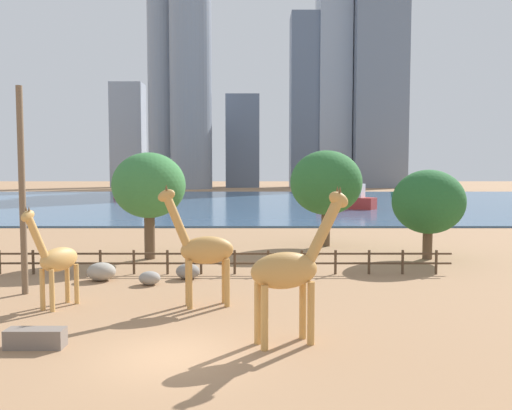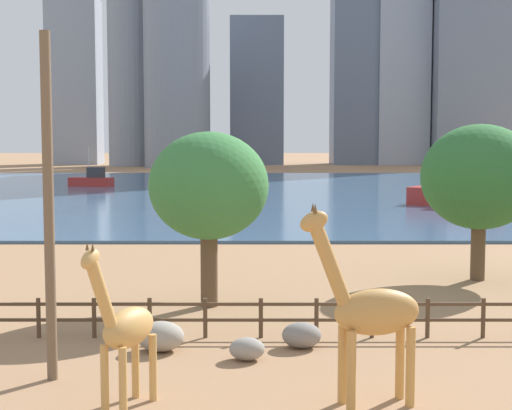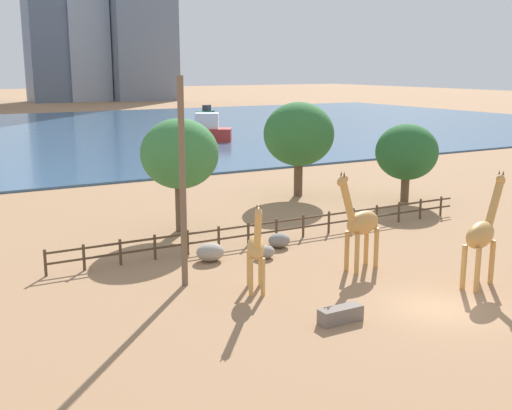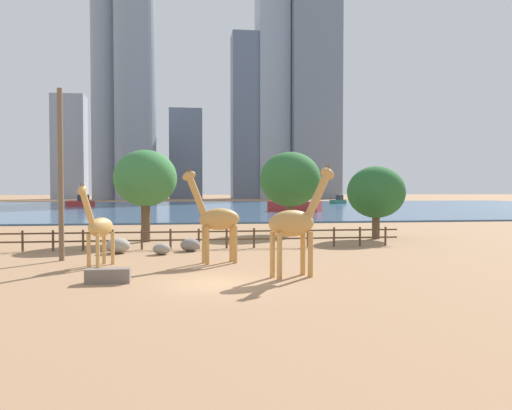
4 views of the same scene
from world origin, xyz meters
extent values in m
plane|color=#9E7551|center=(0.00, 80.00, 0.00)|extent=(400.00, 400.00, 0.00)
cube|color=#3D6084|center=(0.00, 77.00, 0.10)|extent=(180.00, 86.00, 0.20)
cylinder|color=#C18C47|center=(4.10, 1.64, 1.01)|extent=(0.30, 0.30, 2.02)
cylinder|color=#C18C47|center=(4.31, 1.05, 1.01)|extent=(0.30, 0.30, 2.02)
cylinder|color=#C18C47|center=(2.63, 1.13, 1.01)|extent=(0.30, 0.30, 2.02)
cylinder|color=#C18C47|center=(2.83, 0.54, 1.01)|extent=(0.30, 0.30, 2.02)
ellipsoid|color=#C18C47|center=(3.47, 1.09, 2.37)|extent=(2.40, 1.57, 1.17)
cylinder|color=#C18C47|center=(4.76, 1.53, 3.59)|extent=(1.41, 0.79, 2.14)
ellipsoid|color=#C18C47|center=(5.25, 1.71, 4.58)|extent=(0.93, 0.62, 0.75)
cone|color=brown|center=(5.22, 1.79, 4.92)|extent=(0.14, 0.14, 0.21)
cone|color=brown|center=(5.28, 1.62, 4.92)|extent=(0.14, 0.14, 0.21)
cylinder|color=tan|center=(-5.43, 4.79, 0.83)|extent=(0.26, 0.26, 1.67)
cylinder|color=tan|center=(-5.90, 5.01, 0.83)|extent=(0.26, 0.26, 1.67)
cylinder|color=tan|center=(-4.89, 5.96, 0.83)|extent=(0.26, 0.26, 1.67)
cylinder|color=tan|center=(-5.35, 6.18, 0.83)|extent=(0.26, 0.26, 1.67)
ellipsoid|color=tan|center=(-5.39, 5.48, 1.96)|extent=(1.45, 1.98, 0.97)
cylinder|color=tan|center=(-5.84, 4.51, 2.99)|extent=(0.71, 1.06, 1.80)
ellipsoid|color=tan|center=(-6.01, 4.16, 3.83)|extent=(0.57, 0.76, 0.60)
cone|color=brown|center=(-5.94, 4.13, 4.11)|extent=(0.12, 0.12, 0.18)
cone|color=brown|center=(-6.07, 4.20, 4.11)|extent=(0.12, 0.12, 0.18)
cylinder|color=#C18C47|center=(-0.08, 5.17, 0.98)|extent=(0.27, 0.27, 1.96)
cylinder|color=#C18C47|center=(-0.23, 5.76, 0.98)|extent=(0.27, 0.27, 1.96)
cylinder|color=#C18C47|center=(1.39, 5.53, 0.98)|extent=(0.27, 0.27, 1.96)
cylinder|color=#C18C47|center=(1.25, 6.12, 0.98)|extent=(0.27, 0.27, 1.96)
ellipsoid|color=#C18C47|center=(0.58, 5.65, 2.30)|extent=(2.31, 1.36, 1.14)
cylinder|color=#C18C47|center=(-0.60, 5.36, 3.54)|extent=(1.18, 0.61, 2.14)
ellipsoid|color=#C18C47|center=(-0.98, 5.26, 4.54)|extent=(0.88, 0.54, 0.68)
cone|color=brown|center=(-0.96, 5.18, 4.87)|extent=(0.12, 0.12, 0.21)
cone|color=brown|center=(-1.00, 5.35, 4.87)|extent=(0.12, 0.12, 0.21)
cylinder|color=brown|center=(-7.82, 7.65, 4.63)|extent=(0.28, 0.28, 9.26)
ellipsoid|color=gray|center=(-0.93, 10.80, 0.39)|extent=(1.22, 1.05, 0.79)
ellipsoid|color=gray|center=(-5.24, 10.41, 0.46)|extent=(1.44, 1.22, 0.92)
ellipsoid|color=gray|center=(-2.60, 9.46, 0.33)|extent=(1.04, 0.88, 0.66)
cube|color=#72665B|center=(-4.32, 0.77, 0.30)|extent=(1.80, 0.60, 0.60)
cylinder|color=#4C3826|center=(-11.20, 12.00, 0.65)|extent=(0.14, 0.14, 1.30)
cylinder|color=#4C3826|center=(-9.39, 12.00, 0.65)|extent=(0.14, 0.14, 1.30)
cylinder|color=#4C3826|center=(-7.59, 12.00, 0.65)|extent=(0.14, 0.14, 1.30)
cylinder|color=#4C3826|center=(-5.79, 12.00, 0.65)|extent=(0.14, 0.14, 1.30)
cylinder|color=#4C3826|center=(-3.99, 12.00, 0.65)|extent=(0.14, 0.14, 1.30)
cylinder|color=#4C3826|center=(-2.18, 12.00, 0.65)|extent=(0.14, 0.14, 1.30)
cylinder|color=#4C3826|center=(-0.38, 12.00, 0.65)|extent=(0.14, 0.14, 1.30)
cylinder|color=#4C3826|center=(1.42, 12.00, 0.65)|extent=(0.14, 0.14, 1.30)
cylinder|color=#4C3826|center=(3.23, 12.00, 0.65)|extent=(0.14, 0.14, 1.30)
cylinder|color=#4C3826|center=(5.03, 12.00, 0.65)|extent=(0.14, 0.14, 1.30)
cylinder|color=#4C3826|center=(6.83, 12.00, 0.65)|extent=(0.14, 0.14, 1.30)
cylinder|color=#4C3826|center=(8.63, 12.00, 0.65)|extent=(0.14, 0.14, 1.30)
cylinder|color=#4C3826|center=(10.44, 12.00, 0.65)|extent=(0.14, 0.14, 1.30)
cylinder|color=#4C3826|center=(12.24, 12.00, 0.65)|extent=(0.14, 0.14, 1.30)
cube|color=#4C3826|center=(0.00, 12.00, 1.10)|extent=(26.10, 0.08, 0.10)
cube|color=#4C3826|center=(0.00, 12.00, 0.59)|extent=(26.10, 0.08, 0.10)
cylinder|color=brown|center=(-4.14, 16.74, 1.41)|extent=(0.66, 0.66, 2.82)
ellipsoid|color=#387A3D|center=(-4.14, 16.74, 4.65)|extent=(4.57, 4.57, 4.11)
cylinder|color=brown|center=(13.37, 16.69, 0.92)|extent=(0.60, 0.60, 1.83)
ellipsoid|color=#26602D|center=(13.37, 16.69, 3.62)|extent=(4.46, 4.46, 4.02)
cylinder|color=brown|center=(7.72, 22.19, 1.29)|extent=(0.65, 0.65, 2.59)
ellipsoid|color=#2D6B33|center=(7.72, 22.19, 4.69)|extent=(5.26, 5.26, 4.74)
cube|color=#B22D28|center=(15.66, 57.52, 1.02)|extent=(8.54, 6.66, 1.63)
cube|color=silver|center=(16.54, 57.01, 2.82)|extent=(3.53, 3.18, 1.96)
cube|color=#B22D28|center=(-23.05, 85.15, 0.74)|extent=(5.75, 3.28, 1.09)
cube|color=#333338|center=(-22.39, 84.97, 1.94)|extent=(2.22, 1.76, 1.30)
cylinder|color=silver|center=(-23.31, 85.22, 3.19)|extent=(0.15, 0.15, 3.80)
cube|color=#337259|center=(34.78, 96.60, 0.67)|extent=(4.70, 4.19, 0.93)
cube|color=#333338|center=(35.24, 96.96, 1.69)|extent=(2.01, 1.91, 1.12)
cube|color=slate|center=(45.21, 161.83, 52.94)|extent=(17.88, 14.60, 105.89)
cube|color=slate|center=(20.32, 165.99, 30.54)|extent=(10.95, 11.20, 61.08)
cylinder|color=gray|center=(-18.47, 148.36, 52.79)|extent=(13.50, 13.50, 105.58)
cylinder|color=gray|center=(-28.80, 156.65, 39.26)|extent=(10.54, 10.54, 78.53)
cube|color=#939EAD|center=(-43.48, 166.13, 18.55)|extent=(11.38, 8.44, 37.10)
cube|color=#939EAD|center=(30.31, 167.45, 38.79)|extent=(11.24, 15.70, 77.59)
cube|color=slate|center=(-2.15, 166.94, 16.31)|extent=(11.80, 14.07, 32.63)
camera|label=1|loc=(2.57, -14.46, 5.48)|focal=35.00mm
camera|label=2|loc=(-2.34, -12.95, 6.55)|focal=55.00mm
camera|label=3|loc=(-18.52, -17.77, 9.63)|focal=45.00mm
camera|label=4|loc=(-0.98, -20.31, 3.91)|focal=35.00mm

